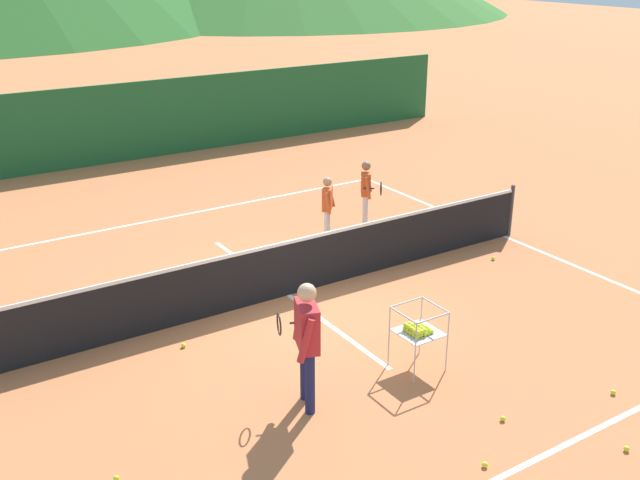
% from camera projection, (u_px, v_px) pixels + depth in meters
% --- Properties ---
extents(ground_plane, '(120.00, 120.00, 0.00)m').
position_uv_depth(ground_plane, '(288.00, 295.00, 12.34)').
color(ground_plane, '#C67042').
extents(line_baseline_near, '(10.05, 0.08, 0.01)m').
position_uv_depth(line_baseline_near, '(523.00, 466.00, 8.26)').
color(line_baseline_near, white).
rests_on(line_baseline_near, ground).
extents(line_baseline_far, '(10.05, 0.08, 0.01)m').
position_uv_depth(line_baseline_far, '(179.00, 215.00, 16.00)').
color(line_baseline_far, white).
rests_on(line_baseline_far, ground).
extents(line_sideline_east, '(0.08, 9.88, 0.01)m').
position_uv_depth(line_sideline_east, '(504.00, 236.00, 14.86)').
color(line_sideline_east, white).
rests_on(line_sideline_east, ground).
extents(line_service_center, '(0.08, 5.58, 0.01)m').
position_uv_depth(line_service_center, '(288.00, 295.00, 12.34)').
color(line_service_center, white).
rests_on(line_service_center, ground).
extents(tennis_net, '(10.40, 0.08, 1.05)m').
position_uv_depth(tennis_net, '(288.00, 268.00, 12.15)').
color(tennis_net, '#333338').
rests_on(tennis_net, ground).
extents(instructor, '(0.49, 0.84, 1.70)m').
position_uv_depth(instructor, '(306.00, 334.00, 9.00)').
color(instructor, '#191E4C').
rests_on(instructor, ground).
extents(student_0, '(0.45, 0.47, 1.28)m').
position_uv_depth(student_0, '(327.00, 203.00, 14.43)').
color(student_0, silver).
rests_on(student_0, ground).
extents(student_1, '(0.47, 0.73, 1.38)m').
position_uv_depth(student_1, '(366.00, 187.00, 15.14)').
color(student_1, silver).
rests_on(student_1, ground).
extents(ball_cart, '(0.58, 0.58, 0.90)m').
position_uv_depth(ball_cart, '(418.00, 330.00, 9.98)').
color(ball_cart, '#B7B7BC').
rests_on(ball_cart, ground).
extents(tennis_ball_0, '(0.07, 0.07, 0.07)m').
position_uv_depth(tennis_ball_0, '(493.00, 258.00, 13.71)').
color(tennis_ball_0, yellow).
rests_on(tennis_ball_0, ground).
extents(tennis_ball_2, '(0.07, 0.07, 0.07)m').
position_uv_depth(tennis_ball_2, '(503.00, 419.00, 9.04)').
color(tennis_ball_2, yellow).
rests_on(tennis_ball_2, ground).
extents(tennis_ball_3, '(0.07, 0.07, 0.07)m').
position_uv_depth(tennis_ball_3, '(613.00, 392.00, 9.58)').
color(tennis_ball_3, yellow).
rests_on(tennis_ball_3, ground).
extents(tennis_ball_4, '(0.07, 0.07, 0.07)m').
position_uv_depth(tennis_ball_4, '(116.00, 478.00, 8.03)').
color(tennis_ball_4, yellow).
rests_on(tennis_ball_4, ground).
extents(tennis_ball_5, '(0.07, 0.07, 0.07)m').
position_uv_depth(tennis_ball_5, '(313.00, 320.00, 11.43)').
color(tennis_ball_5, yellow).
rests_on(tennis_ball_5, ground).
extents(tennis_ball_6, '(0.07, 0.07, 0.07)m').
position_uv_depth(tennis_ball_6, '(184.00, 345.00, 10.71)').
color(tennis_ball_6, yellow).
rests_on(tennis_ball_6, ground).
extents(tennis_ball_7, '(0.07, 0.07, 0.07)m').
position_uv_depth(tennis_ball_7, '(627.00, 449.00, 8.50)').
color(tennis_ball_7, yellow).
rests_on(tennis_ball_7, ground).
extents(tennis_ball_9, '(0.07, 0.07, 0.07)m').
position_uv_depth(tennis_ball_9, '(485.00, 465.00, 8.23)').
color(tennis_ball_9, yellow).
rests_on(tennis_ball_9, ground).
extents(windscreen_fence, '(22.11, 0.08, 2.10)m').
position_uv_depth(windscreen_fence, '(104.00, 125.00, 19.48)').
color(windscreen_fence, '#1E5B2D').
rests_on(windscreen_fence, ground).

